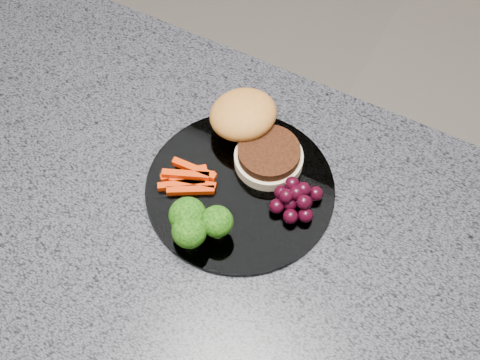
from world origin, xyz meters
name	(u,v)px	position (x,y,z in m)	size (l,w,h in m)	color
island_cabinet	(171,319)	(0.00, 0.00, 0.43)	(1.20, 0.60, 0.86)	brown
countertop	(143,205)	(0.00, 0.00, 0.88)	(1.20, 0.60, 0.04)	#4C4D57
plate	(240,189)	(0.11, 0.07, 0.90)	(0.26, 0.26, 0.01)	white
burger	(252,131)	(0.09, 0.15, 0.93)	(0.18, 0.16, 0.05)	beige
carrot_sticks	(189,178)	(0.05, 0.05, 0.91)	(0.08, 0.07, 0.02)	red
broccoli	(196,223)	(0.10, -0.02, 0.94)	(0.08, 0.07, 0.06)	#578931
grape_bunch	(296,199)	(0.19, 0.09, 0.92)	(0.06, 0.07, 0.04)	black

